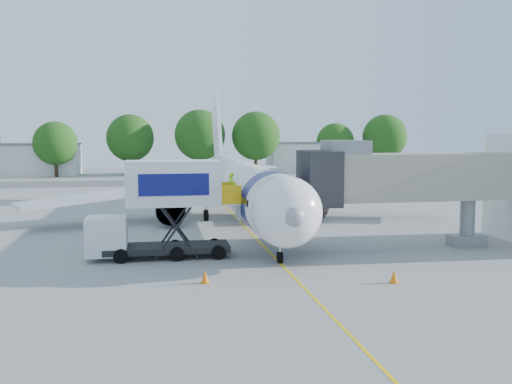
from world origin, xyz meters
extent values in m
plane|color=#9B9B99|center=(0.00, 0.00, 0.00)|extent=(160.00, 160.00, 0.00)
cube|color=yellow|center=(0.00, 0.00, 0.01)|extent=(0.15, 70.00, 0.01)
cube|color=#59595B|center=(0.00, 42.00, 0.00)|extent=(120.00, 10.00, 0.01)
cylinder|color=white|center=(0.00, 3.00, 3.00)|extent=(3.70, 28.00, 3.70)
sphere|color=white|center=(0.00, -11.00, 3.00)|extent=(3.70, 3.70, 3.70)
sphere|color=gray|center=(0.00, -12.55, 3.00)|extent=(1.10, 1.10, 1.10)
cone|color=white|center=(0.00, 20.00, 3.00)|extent=(3.70, 6.00, 3.70)
cube|color=white|center=(0.00, 21.00, 7.20)|extent=(0.35, 7.26, 8.29)
cube|color=silver|center=(9.00, 6.50, 2.30)|extent=(16.17, 9.32, 1.42)
cube|color=silver|center=(-9.00, 6.50, 2.30)|extent=(16.17, 9.32, 1.42)
cylinder|color=#999BA0|center=(5.50, 4.50, 1.30)|extent=(2.10, 3.60, 2.10)
cylinder|color=#999BA0|center=(-5.50, 4.50, 1.30)|extent=(2.10, 3.60, 2.10)
cube|color=black|center=(0.00, -11.30, 3.45)|extent=(2.60, 1.39, 0.81)
cylinder|color=#0D115E|center=(0.00, -8.00, 3.00)|extent=(3.73, 2.00, 3.73)
cylinder|color=silver|center=(0.00, -9.50, 0.75)|extent=(0.16, 0.16, 1.50)
cylinder|color=black|center=(0.00, -9.50, 0.32)|extent=(0.25, 0.64, 0.64)
cylinder|color=black|center=(2.60, 6.00, 0.45)|extent=(0.35, 0.90, 0.90)
cylinder|color=black|center=(-2.60, 6.00, 0.45)|extent=(0.35, 0.90, 0.90)
cube|color=gray|center=(9.00, -7.00, 4.40)|extent=(13.60, 2.60, 2.80)
cube|color=black|center=(2.90, -7.00, 4.40)|extent=(2.00, 3.20, 3.20)
cube|color=slate|center=(4.50, -7.00, 6.20)|extent=(2.40, 2.40, 0.80)
cylinder|color=slate|center=(12.50, -7.00, 1.50)|extent=(0.90, 0.90, 3.00)
cube|color=slate|center=(12.50, -7.00, 0.35)|extent=(2.20, 1.20, 0.70)
cylinder|color=black|center=(11.60, -7.00, 0.35)|extent=(0.30, 0.70, 0.70)
cylinder|color=black|center=(13.40, -7.00, 0.35)|extent=(0.30, 0.70, 0.70)
cube|color=black|center=(-6.00, -7.00, 0.55)|extent=(7.00, 2.30, 0.35)
cube|color=silver|center=(-9.30, -7.00, 1.35)|extent=(2.20, 2.20, 2.10)
cube|color=black|center=(-9.30, -7.00, 1.80)|extent=(1.90, 2.10, 0.70)
cube|color=silver|center=(-5.60, -7.00, 4.25)|extent=(5.20, 2.40, 2.50)
cube|color=#0D115E|center=(-5.60, -8.22, 4.25)|extent=(3.80, 0.04, 1.20)
cube|color=silver|center=(-2.45, -7.00, 3.05)|extent=(1.10, 2.20, 0.10)
cube|color=#EBB40C|center=(-2.45, -8.05, 3.60)|extent=(1.10, 0.06, 1.10)
cube|color=#EBB40C|center=(-2.45, -5.95, 3.60)|extent=(1.10, 0.06, 1.10)
cylinder|color=black|center=(-3.20, -8.05, 0.40)|extent=(0.80, 0.25, 0.80)
cylinder|color=black|center=(-3.20, -5.95, 0.40)|extent=(0.80, 0.25, 0.80)
cylinder|color=black|center=(-8.50, -8.05, 0.40)|extent=(0.80, 0.25, 0.80)
cylinder|color=black|center=(-8.50, -5.95, 0.40)|extent=(0.80, 0.25, 0.80)
imported|color=#99E918|center=(-2.30, -7.00, 3.95)|extent=(0.56, 0.71, 1.70)
cube|color=silver|center=(-2.88, -16.49, 0.68)|extent=(3.80, 2.74, 1.37)
cube|color=#0D115E|center=(-2.88, -16.49, 1.12)|extent=(2.37, 2.19, 0.34)
cylinder|color=black|center=(-4.39, -16.71, 0.34)|extent=(0.73, 0.45, 0.68)
cylinder|color=black|center=(-3.97, -15.41, 0.34)|extent=(0.73, 0.45, 0.68)
cylinder|color=black|center=(-1.80, -17.57, 0.34)|extent=(0.73, 0.45, 0.68)
cylinder|color=black|center=(-1.37, -16.27, 0.34)|extent=(0.73, 0.45, 0.68)
cone|color=orange|center=(4.39, -14.49, 0.32)|extent=(0.41, 0.41, 0.65)
cube|color=orange|center=(4.39, -14.49, 0.02)|extent=(0.37, 0.37, 0.04)
cone|color=orange|center=(-4.37, -12.94, 0.32)|extent=(0.41, 0.41, 0.65)
cube|color=orange|center=(-4.37, -12.94, 0.02)|extent=(0.37, 0.37, 0.04)
cube|color=silver|center=(-28.00, 60.00, 2.50)|extent=(18.00, 8.00, 5.00)
cube|color=slate|center=(-28.00, 60.00, 5.15)|extent=(18.40, 8.40, 0.30)
cube|color=silver|center=(22.00, 62.00, 2.50)|extent=(16.00, 7.00, 5.00)
cube|color=slate|center=(22.00, 62.00, 5.15)|extent=(16.40, 7.40, 0.30)
cylinder|color=#382314|center=(-21.90, 55.38, 1.55)|extent=(0.56, 0.56, 3.11)
sphere|color=#1A4913|center=(-21.90, 55.38, 5.35)|extent=(6.90, 6.90, 6.90)
cylinder|color=#382314|center=(-10.46, 59.10, 1.78)|extent=(0.56, 0.56, 3.56)
sphere|color=#1A4913|center=(-10.46, 59.10, 6.13)|extent=(7.91, 7.91, 7.91)
cylinder|color=#382314|center=(1.12, 57.23, 1.92)|extent=(0.56, 0.56, 3.84)
sphere|color=#1A4913|center=(1.12, 57.23, 6.62)|extent=(8.54, 8.54, 8.54)
cylinder|color=#382314|center=(10.70, 57.36, 1.87)|extent=(0.56, 0.56, 3.75)
sphere|color=#1A4913|center=(10.70, 57.36, 6.46)|extent=(8.33, 8.33, 8.33)
cylinder|color=#382314|center=(25.91, 60.47, 1.54)|extent=(0.56, 0.56, 3.08)
sphere|color=#1A4913|center=(25.91, 60.47, 5.30)|extent=(6.84, 6.84, 6.84)
cylinder|color=#382314|center=(34.94, 59.31, 1.82)|extent=(0.56, 0.56, 3.64)
sphere|color=#1A4913|center=(34.94, 59.31, 6.26)|extent=(8.08, 8.08, 8.08)
camera|label=1|loc=(-6.66, -39.17, 7.08)|focal=40.00mm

